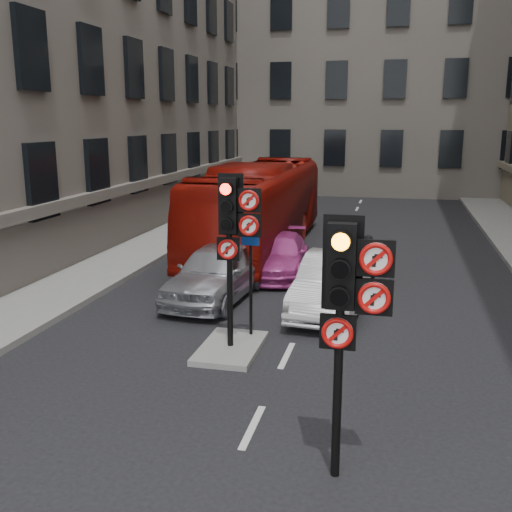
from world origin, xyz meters
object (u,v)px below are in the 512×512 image
at_px(signal_far, 233,224).
at_px(bus_red, 260,207).
at_px(car_silver, 217,272).
at_px(motorcycle, 338,292).
at_px(motorcyclist, 367,265).
at_px(info_sign, 251,268).
at_px(signal_near, 347,294).
at_px(car_pink, 279,255).
at_px(car_white, 333,283).

height_order(signal_far, bus_red, signal_far).
xyz_separation_m(car_silver, bus_red, (-0.28, 6.39, 0.85)).
xyz_separation_m(motorcycle, motorcyclist, (0.63, 1.48, 0.39)).
bearing_deg(motorcyclist, info_sign, 66.51).
height_order(signal_near, bus_red, signal_near).
bearing_deg(motorcycle, motorcyclist, 68.04).
bearing_deg(car_silver, car_pink, 74.62).
xyz_separation_m(signal_near, car_white, (-0.90, 7.22, -1.87)).
bearing_deg(motorcycle, car_white, -128.59).
relative_size(signal_far, car_silver, 0.81).
bearing_deg(motorcycle, info_sign, -121.02).
height_order(car_pink, bus_red, bus_red).
height_order(car_white, info_sign, info_sign).
relative_size(signal_far, bus_red, 0.31).
height_order(signal_near, motorcyclist, signal_near).
xyz_separation_m(signal_near, signal_far, (-2.60, 4.00, 0.12)).
xyz_separation_m(signal_near, car_silver, (-4.04, 7.49, -1.83)).
bearing_deg(car_white, signal_near, -78.38).
relative_size(signal_far, car_pink, 0.85).
relative_size(bus_red, motorcyclist, 6.81).
bearing_deg(car_pink, car_silver, -115.69).
bearing_deg(motorcycle, signal_near, -82.90).
height_order(car_white, motorcycle, car_white).
height_order(signal_far, info_sign, signal_far).
relative_size(signal_near, motorcyclist, 2.12).
distance_m(car_silver, info_sign, 3.31).
height_order(car_silver, car_pink, car_silver).
bearing_deg(motorcycle, car_silver, 178.80).
xyz_separation_m(signal_near, motorcycle, (-0.78, 7.36, -2.13)).
distance_m(car_white, car_pink, 3.85).
bearing_deg(car_white, info_sign, -117.06).
bearing_deg(signal_near, motorcycle, 96.05).
distance_m(signal_near, motorcycle, 7.71).
bearing_deg(car_silver, motorcycle, 2.55).
distance_m(signal_near, car_pink, 11.07).
relative_size(car_white, car_pink, 1.03).
bearing_deg(motorcyclist, signal_far, 68.68).
relative_size(car_silver, info_sign, 1.89).
distance_m(signal_near, info_sign, 5.41).
height_order(car_white, bus_red, bus_red).
bearing_deg(signal_far, car_white, 62.16).
distance_m(bus_red, motorcycle, 7.51).
height_order(signal_near, info_sign, signal_near).
height_order(signal_far, motorcycle, signal_far).
height_order(bus_red, info_sign, bus_red).
bearing_deg(motorcycle, car_pink, 125.66).
bearing_deg(signal_near, signal_far, 123.02).
bearing_deg(info_sign, car_silver, 126.59).
bearing_deg(car_silver, motorcyclist, 24.00).
relative_size(signal_near, motorcycle, 2.39).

